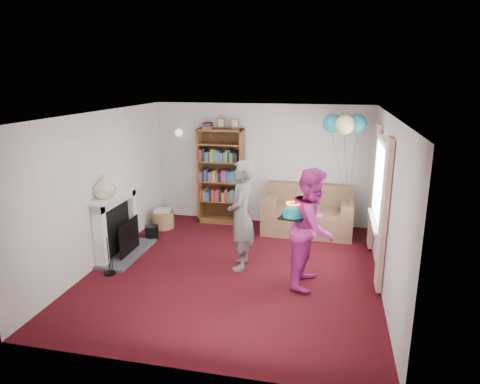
% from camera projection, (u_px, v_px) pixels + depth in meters
% --- Properties ---
extents(ground, '(5.00, 5.00, 0.00)m').
position_uv_depth(ground, '(235.00, 270.00, 6.94)').
color(ground, '#32070A').
rests_on(ground, ground).
extents(wall_back, '(4.50, 0.02, 2.50)m').
position_uv_depth(wall_back, '(261.00, 164.00, 8.98)').
color(wall_back, silver).
rests_on(wall_back, ground).
extents(wall_left, '(0.02, 5.00, 2.50)m').
position_uv_depth(wall_left, '(102.00, 188.00, 7.08)').
color(wall_left, silver).
rests_on(wall_left, ground).
extents(wall_right, '(0.02, 5.00, 2.50)m').
position_uv_depth(wall_right, '(387.00, 205.00, 6.14)').
color(wall_right, silver).
rests_on(wall_right, ground).
extents(ceiling, '(4.50, 5.00, 0.01)m').
position_uv_depth(ceiling, '(234.00, 114.00, 6.28)').
color(ceiling, white).
rests_on(ceiling, wall_back).
extents(fireplace, '(0.55, 1.80, 1.12)m').
position_uv_depth(fireplace, '(120.00, 227.00, 7.41)').
color(fireplace, '#3F3F42').
rests_on(fireplace, ground).
extents(window_bay, '(0.14, 2.02, 2.20)m').
position_uv_depth(window_bay, '(379.00, 196.00, 6.73)').
color(window_bay, white).
rests_on(window_bay, ground).
extents(wall_sconce, '(0.16, 0.23, 0.16)m').
position_uv_depth(wall_sconce, '(179.00, 133.00, 9.03)').
color(wall_sconce, gold).
rests_on(wall_sconce, ground).
extents(bookcase, '(0.95, 0.42, 2.21)m').
position_uv_depth(bookcase, '(221.00, 177.00, 9.02)').
color(bookcase, '#472B14').
rests_on(bookcase, ground).
extents(sofa, '(1.75, 0.93, 0.93)m').
position_uv_depth(sofa, '(308.00, 215.00, 8.59)').
color(sofa, olive).
rests_on(sofa, ground).
extents(wicker_basket, '(0.46, 0.46, 0.40)m').
position_uv_depth(wicker_basket, '(163.00, 219.00, 8.82)').
color(wicker_basket, olive).
rests_on(wicker_basket, ground).
extents(person_striped, '(0.48, 0.68, 1.78)m').
position_uv_depth(person_striped, '(241.00, 215.00, 6.81)').
color(person_striped, black).
rests_on(person_striped, ground).
extents(person_magenta, '(0.80, 0.96, 1.78)m').
position_uv_depth(person_magenta, '(312.00, 228.00, 6.26)').
color(person_magenta, '#AD2279').
rests_on(person_magenta, ground).
extents(birthday_cake, '(0.34, 0.34, 0.22)m').
position_uv_depth(birthday_cake, '(293.00, 213.00, 6.09)').
color(birthday_cake, black).
rests_on(birthday_cake, ground).
extents(balloons, '(0.78, 0.78, 1.72)m').
position_uv_depth(balloons, '(345.00, 123.00, 7.62)').
color(balloons, '#3F3F3F').
rests_on(balloons, ground).
extents(mantel_vase, '(0.48, 0.48, 0.38)m').
position_uv_depth(mantel_vase, '(104.00, 186.00, 6.89)').
color(mantel_vase, beige).
rests_on(mantel_vase, fireplace).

